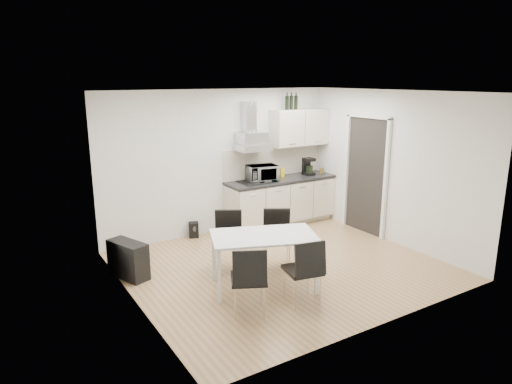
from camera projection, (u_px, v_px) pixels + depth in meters
ground at (282, 266)px, 6.95m from camera, size 4.50×4.50×0.00m
wall_back at (220, 162)px, 8.28m from camera, size 4.50×0.10×2.60m
wall_front at (388, 218)px, 4.99m from camera, size 4.50×0.10×2.60m
wall_left at (130, 205)px, 5.49m from camera, size 0.10×4.00×2.60m
wall_right at (391, 168)px, 7.78m from camera, size 0.10×4.00×2.60m
ceiling at (285, 92)px, 6.32m from camera, size 4.50×4.50×0.00m
doorway at (365, 176)px, 8.28m from camera, size 0.08×1.04×2.10m
kitchenette at (282, 182)px, 8.79m from camera, size 2.22×0.64×2.52m
dining_table at (264, 241)px, 6.11m from camera, size 1.58×1.24×0.75m
chair_far_left at (228, 242)px, 6.73m from camera, size 0.63×0.65×0.88m
chair_far_right at (277, 240)px, 6.80m from camera, size 0.63×0.65×0.88m
chair_near_left at (249, 280)px, 5.46m from camera, size 0.62×0.64×0.88m
chair_near_right at (303, 271)px, 5.71m from camera, size 0.53×0.58×0.88m
guitar_amp at (128, 260)px, 6.51m from camera, size 0.48×0.69×0.53m
floor_speaker at (194, 230)px, 8.18m from camera, size 0.21×0.20×0.28m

